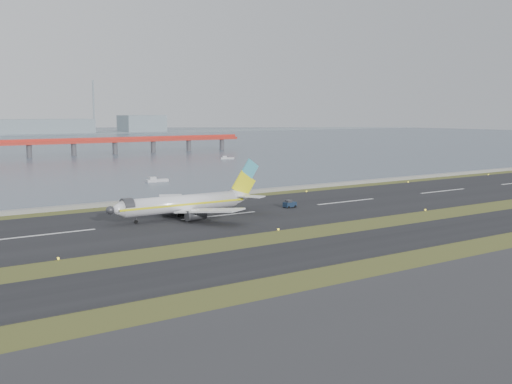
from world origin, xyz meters
TOP-DOWN VIEW (x-y plane):
  - ground at (0.00, 0.00)m, footprint 1000.00×1000.00m
  - taxiway_strip at (0.00, -12.00)m, footprint 1000.00×18.00m
  - runway_strip at (0.00, 30.00)m, footprint 1000.00×45.00m
  - seawall at (0.00, 60.00)m, footprint 1000.00×2.50m
  - red_pier at (20.00, 250.00)m, footprint 260.00×5.00m
  - airliner at (-7.72, 31.38)m, footprint 38.52×32.89m
  - pushback_tug at (21.02, 30.40)m, footprint 3.27×2.05m
  - workboat_near at (21.01, 104.17)m, footprint 7.89×3.08m
  - workboat_far at (99.21, 180.75)m, footprint 7.00×4.75m

SIDE VIEW (x-z plane):
  - ground at x=0.00m, z-range 0.00..0.00m
  - taxiway_strip at x=0.00m, z-range 0.00..0.10m
  - runway_strip at x=0.00m, z-range 0.00..0.10m
  - seawall at x=0.00m, z-range 0.00..1.00m
  - workboat_far at x=99.21m, z-range -0.30..1.34m
  - workboat_near at x=21.01m, z-range -0.34..1.53m
  - pushback_tug at x=21.02m, z-range -0.03..2.00m
  - airliner at x=-7.72m, z-range -2.94..9.86m
  - red_pier at x=20.00m, z-range 2.18..12.38m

